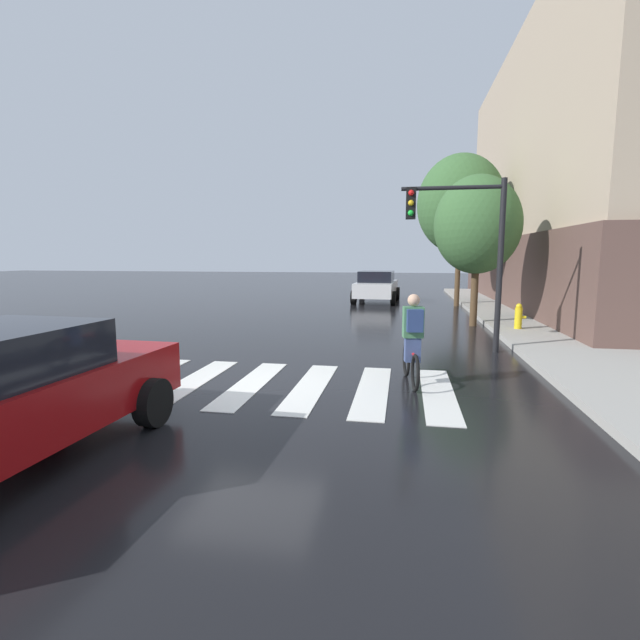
{
  "coord_description": "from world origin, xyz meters",
  "views": [
    {
      "loc": [
        2.75,
        -8.05,
        2.36
      ],
      "look_at": [
        1.22,
        0.43,
        1.18
      ],
      "focal_mm": 26.09,
      "sensor_mm": 36.0,
      "label": 1
    }
  ],
  "objects": [
    {
      "name": "fire_hydrant",
      "position": [
        6.25,
        6.95,
        0.53
      ],
      "size": [
        0.33,
        0.22,
        0.78
      ],
      "color": "gold",
      "rests_on": "sidewalk"
    },
    {
      "name": "ground_plane",
      "position": [
        0.0,
        0.0,
        0.0
      ],
      "size": [
        120.0,
        120.0,
        0.0
      ],
      "primitive_type": "plane",
      "color": "black"
    },
    {
      "name": "cyclist",
      "position": [
        2.93,
        0.48,
        0.84
      ],
      "size": [
        0.39,
        1.7,
        1.69
      ],
      "color": "black",
      "rests_on": "ground"
    },
    {
      "name": "crosswalk_stripes",
      "position": [
        -0.01,
        0.0,
        0.01
      ],
      "size": [
        7.34,
        3.26,
        0.01
      ],
      "color": "silver",
      "rests_on": "ground"
    },
    {
      "name": "sedan_mid",
      "position": [
        1.37,
        16.2,
        0.83
      ],
      "size": [
        2.36,
        4.73,
        1.61
      ],
      "color": "silver",
      "rests_on": "ground"
    },
    {
      "name": "street_tree_mid",
      "position": [
        5.25,
        14.78,
        4.75
      ],
      "size": [
        3.95,
        3.95,
        7.03
      ],
      "color": "#4C3823",
      "rests_on": "ground"
    },
    {
      "name": "street_tree_near",
      "position": [
        5.11,
        8.32,
        3.39
      ],
      "size": [
        2.83,
        2.83,
        5.03
      ],
      "color": "#4C3823",
      "rests_on": "ground"
    },
    {
      "name": "traffic_light_near",
      "position": [
        4.21,
        3.85,
        2.86
      ],
      "size": [
        2.47,
        0.28,
        4.2
      ],
      "color": "black",
      "rests_on": "ground"
    }
  ]
}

